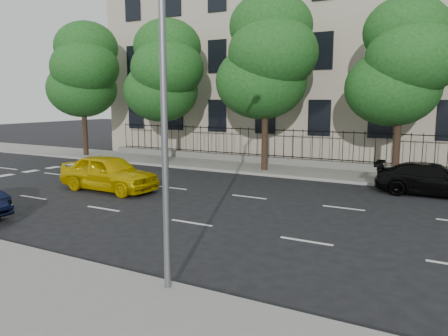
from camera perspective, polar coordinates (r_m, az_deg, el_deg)
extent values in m
plane|color=black|center=(12.93, -10.36, -9.77)|extent=(120.00, 120.00, 0.00)
cube|color=gray|center=(10.34, -24.94, -14.95)|extent=(60.00, 4.00, 0.15)
cube|color=gray|center=(25.05, 10.20, -0.47)|extent=(60.00, 4.00, 0.15)
cube|color=#B8A992|center=(33.74, 15.76, 16.96)|extent=(34.00, 12.00, 18.00)
cube|color=slate|center=(26.61, 11.39, 0.64)|extent=(30.00, 0.50, 0.40)
cube|color=black|center=(26.57, 11.41, 1.28)|extent=(28.80, 0.05, 0.05)
cube|color=black|center=(26.40, 11.52, 4.72)|extent=(28.80, 0.05, 0.05)
cylinder|color=slate|center=(8.90, -7.87, 9.06)|extent=(0.14, 0.14, 8.00)
cylinder|color=#382619|center=(32.94, -17.69, 4.37)|extent=(0.36, 0.36, 3.15)
ellipsoid|color=#1D4316|center=(33.36, -18.05, 9.80)|extent=(4.94, 4.94, 4.06)
ellipsoid|color=#1D4316|center=(32.43, -17.71, 12.39)|extent=(4.68, 4.68, 3.85)
ellipsoid|color=#1D4316|center=(33.26, -17.55, 14.77)|extent=(4.42, 4.42, 3.64)
cylinder|color=#382619|center=(28.31, -7.81, 3.85)|extent=(0.36, 0.36, 2.97)
ellipsoid|color=#1D4316|center=(28.69, -8.23, 9.88)|extent=(4.75, 4.75, 3.90)
ellipsoid|color=#1D4316|center=(27.81, -7.41, 12.77)|extent=(4.50, 4.50, 3.70)
ellipsoid|color=#1D4316|center=(28.65, -7.41, 15.42)|extent=(4.25, 4.25, 3.50)
cylinder|color=#382619|center=(24.79, 5.33, 3.58)|extent=(0.36, 0.36, 3.32)
ellipsoid|color=#1D4316|center=(25.14, 4.87, 11.15)|extent=(5.13, 5.13, 4.21)
ellipsoid|color=#1D4316|center=(24.43, 6.42, 14.69)|extent=(4.86, 4.86, 4.00)
ellipsoid|color=#1D4316|center=(25.32, 6.14, 17.88)|extent=(4.59, 4.59, 3.78)
cylinder|color=#382619|center=(22.96, 21.58, 2.26)|extent=(0.36, 0.36, 3.08)
ellipsoid|color=#1D4316|center=(23.19, 21.11, 9.73)|extent=(4.56, 4.56, 3.74)
ellipsoid|color=#1D4316|center=(22.65, 23.44, 12.98)|extent=(4.32, 4.32, 3.55)
ellipsoid|color=#1D4316|center=(23.43, 22.78, 16.11)|extent=(4.08, 4.08, 3.36)
imported|color=#D6B204|center=(20.46, -14.81, -0.60)|extent=(4.90, 2.09, 1.65)
imported|color=black|center=(20.89, 25.67, -1.36)|extent=(4.88, 2.16, 1.39)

